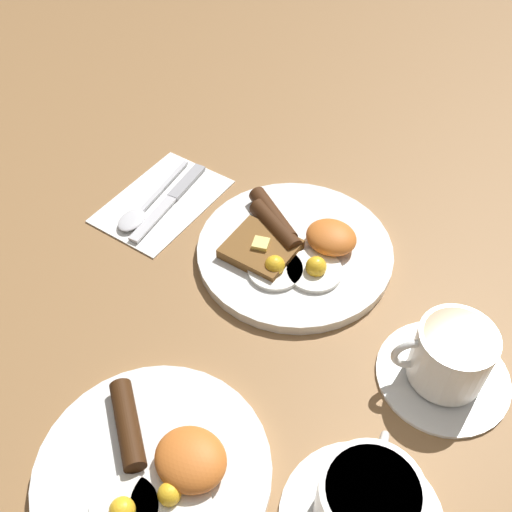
{
  "coord_description": "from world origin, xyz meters",
  "views": [
    {
      "loc": [
        -0.25,
        0.47,
        0.59
      ],
      "look_at": [
        0.03,
        0.05,
        0.03
      ],
      "focal_mm": 42.0,
      "sensor_mm": 36.0,
      "label": 1
    }
  ],
  "objects": [
    {
      "name": "ground_plane",
      "position": [
        0.0,
        0.0,
        0.0
      ],
      "size": [
        3.0,
        3.0,
        0.0
      ],
      "primitive_type": "plane",
      "color": "olive"
    },
    {
      "name": "breakfast_plate_near",
      "position": [
        0.0,
        0.0,
        0.01
      ],
      "size": [
        0.26,
        0.26,
        0.05
      ],
      "color": "white",
      "rests_on": "ground_plane"
    },
    {
      "name": "breakfast_plate_far",
      "position": [
        -0.04,
        0.33,
        0.01
      ],
      "size": [
        0.23,
        0.23,
        0.05
      ],
      "color": "white",
      "rests_on": "ground_plane"
    },
    {
      "name": "teacup_near",
      "position": [
        -0.23,
        0.07,
        0.04
      ],
      "size": [
        0.15,
        0.15,
        0.08
      ],
      "color": "white",
      "rests_on": "ground_plane"
    },
    {
      "name": "teacup_far",
      "position": [
        -0.23,
        0.26,
        0.04
      ],
      "size": [
        0.16,
        0.16,
        0.08
      ],
      "color": "white",
      "rests_on": "ground_plane"
    },
    {
      "name": "napkin",
      "position": [
        0.21,
        0.02,
        0.0
      ],
      "size": [
        0.13,
        0.19,
        0.01
      ],
      "primitive_type": "cube",
      "rotation": [
        0.0,
        0.0,
        -0.01
      ],
      "color": "white",
      "rests_on": "ground_plane"
    },
    {
      "name": "knife",
      "position": [
        0.2,
        0.0,
        0.01
      ],
      "size": [
        0.03,
        0.18,
        0.01
      ],
      "rotation": [
        0.0,
        0.0,
        1.67
      ],
      "color": "silver",
      "rests_on": "napkin"
    },
    {
      "name": "spoon",
      "position": [
        0.22,
        0.06,
        0.01
      ],
      "size": [
        0.04,
        0.17,
        0.01
      ],
      "rotation": [
        0.0,
        0.0,
        1.69
      ],
      "color": "silver",
      "rests_on": "napkin"
    }
  ]
}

